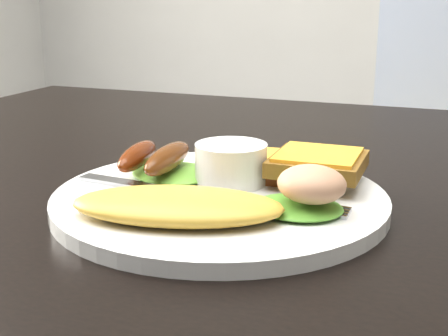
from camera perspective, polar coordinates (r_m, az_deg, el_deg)
dining_table at (r=0.66m, az=7.35°, el=-1.64°), size 1.20×0.80×0.04m
person at (r=1.14m, az=5.17°, el=1.41°), size 0.49×0.36×1.29m
plate at (r=0.53m, az=-0.38°, el=-2.96°), size 0.28×0.28×0.01m
lettuce_left at (r=0.58m, az=-4.62°, el=-0.45°), size 0.10×0.09×0.01m
lettuce_right at (r=0.49m, az=6.74°, el=-3.56°), size 0.08×0.08×0.01m
omelette at (r=0.47m, az=-4.29°, el=-3.45°), size 0.18×0.11×0.02m
sausage_a at (r=0.58m, az=-7.91°, el=1.12°), size 0.03×0.09×0.02m
sausage_b at (r=0.57m, az=-5.15°, el=0.91°), size 0.03×0.09×0.02m
ramekin at (r=0.56m, az=0.64°, el=0.32°), size 0.09×0.09×0.04m
toast_a at (r=0.59m, az=4.60°, el=0.04°), size 0.09×0.09×0.01m
toast_b at (r=0.56m, az=8.58°, el=0.40°), size 0.08×0.08×0.01m
potato_salad at (r=0.48m, az=8.02°, el=-1.46°), size 0.07×0.07×0.03m
fork at (r=0.53m, az=-5.11°, el=-2.12°), size 0.18×0.03×0.00m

